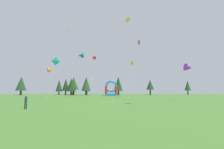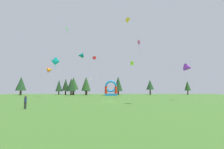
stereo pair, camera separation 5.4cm
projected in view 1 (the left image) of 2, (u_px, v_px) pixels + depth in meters
ground_plane at (112, 101)px, 34.89m from camera, size 120.00×120.00×0.00m
kite_purple_delta at (188, 68)px, 38.44m from camera, size 1.95×4.06×9.00m
kite_green_diamond at (67, 30)px, 53.05m from camera, size 5.52×4.04×23.38m
kite_orange_delta at (50, 70)px, 56.56m from camera, size 2.66×2.80×10.71m
kite_yellow_diamond at (128, 21)px, 41.02m from camera, size 1.09×3.74×21.12m
kite_cyan_diamond at (56, 62)px, 36.07m from camera, size 2.84×1.34×9.66m
kite_teal_delta at (80, 56)px, 60.39m from camera, size 2.78×4.18×16.74m
kite_lime_box at (132, 63)px, 35.35m from camera, size 0.75×3.21×8.88m
kite_pink_diamond at (138, 43)px, 51.57m from camera, size 3.66×7.29×18.52m
kite_red_box at (94, 58)px, 55.24m from camera, size 2.65×4.88×14.14m
kite_white_box at (91, 79)px, 58.33m from camera, size 0.62×1.34×7.04m
person_near_camera at (25, 101)px, 21.30m from camera, size 0.44×0.44×1.83m
inflatable_blue_arch at (111, 90)px, 66.77m from camera, size 5.19×3.77×6.46m
tree_row_0 at (21, 84)px, 75.45m from camera, size 4.75×4.75×8.81m
tree_row_1 at (59, 86)px, 80.67m from camera, size 3.42×3.42×7.64m
tree_row_2 at (65, 85)px, 80.30m from camera, size 3.60×3.60×8.11m
tree_row_3 at (71, 85)px, 75.59m from camera, size 4.50×4.50×7.98m
tree_row_4 at (73, 83)px, 78.15m from camera, size 5.07×5.07×8.71m
tree_row_5 at (86, 84)px, 75.82m from camera, size 4.46×4.46×8.81m
tree_row_6 at (87, 87)px, 75.79m from camera, size 2.98×2.98×6.04m
tree_row_7 at (118, 84)px, 77.90m from camera, size 4.27×4.27×9.11m
tree_row_8 at (150, 85)px, 78.36m from camera, size 3.74×3.74×7.47m
tree_row_9 at (187, 86)px, 78.70m from camera, size 2.98×2.98×7.03m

